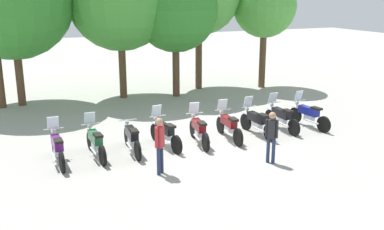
{
  "coord_description": "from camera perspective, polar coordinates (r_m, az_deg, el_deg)",
  "views": [
    {
      "loc": [
        -6.13,
        -13.67,
        5.2
      ],
      "look_at": [
        0.0,
        0.5,
        0.9
      ],
      "focal_mm": 41.55,
      "sensor_mm": 36.0,
      "label": 1
    }
  ],
  "objects": [
    {
      "name": "ground_plane",
      "position": [
        15.86,
        0.72,
        -3.58
      ],
      "size": [
        80.0,
        80.0,
        0.0
      ],
      "primitive_type": "plane",
      "color": "#9E9B93"
    },
    {
      "name": "motorcycle_0",
      "position": [
        14.48,
        -16.91,
        -4.0
      ],
      "size": [
        0.62,
        2.19,
        1.37
      ],
      "rotation": [
        0.0,
        0.0,
        1.59
      ],
      "color": "black",
      "rests_on": "ground_plane"
    },
    {
      "name": "motorcycle_1",
      "position": [
        14.7,
        -12.3,
        -3.38
      ],
      "size": [
        0.62,
        2.19,
        1.37
      ],
      "rotation": [
        0.0,
        0.0,
        1.62
      ],
      "color": "black",
      "rests_on": "ground_plane"
    },
    {
      "name": "motorcycle_2",
      "position": [
        14.92,
        -7.73,
        -2.93
      ],
      "size": [
        0.62,
        2.19,
        0.99
      ],
      "rotation": [
        0.0,
        0.0,
        1.52
      ],
      "color": "black",
      "rests_on": "ground_plane"
    },
    {
      "name": "motorcycle_3",
      "position": [
        15.32,
        -3.51,
        -2.26
      ],
      "size": [
        0.62,
        2.18,
        1.37
      ],
      "rotation": [
        0.0,
        0.0,
        1.7
      ],
      "color": "black",
      "rests_on": "ground_plane"
    },
    {
      "name": "motorcycle_4",
      "position": [
        15.62,
        0.87,
        -1.88
      ],
      "size": [
        0.67,
        2.18,
        1.37
      ],
      "rotation": [
        0.0,
        0.0,
        1.44
      ],
      "color": "black",
      "rests_on": "ground_plane"
    },
    {
      "name": "motorcycle_5",
      "position": [
        16.14,
        4.72,
        -1.36
      ],
      "size": [
        0.62,
        2.19,
        1.37
      ],
      "rotation": [
        0.0,
        0.0,
        1.5
      ],
      "color": "black",
      "rests_on": "ground_plane"
    },
    {
      "name": "motorcycle_6",
      "position": [
        16.73,
        8.31,
        -0.85
      ],
      "size": [
        0.62,
        2.19,
        1.37
      ],
      "rotation": [
        0.0,
        0.0,
        1.63
      ],
      "color": "black",
      "rests_on": "ground_plane"
    },
    {
      "name": "motorcycle_7",
      "position": [
        17.51,
        11.38,
        -0.26
      ],
      "size": [
        0.62,
        2.19,
        1.37
      ],
      "rotation": [
        0.0,
        0.0,
        1.59
      ],
      "color": "black",
      "rests_on": "ground_plane"
    },
    {
      "name": "motorcycle_8",
      "position": [
        18.11,
        14.73,
        0.05
      ],
      "size": [
        0.62,
        2.19,
        1.37
      ],
      "rotation": [
        0.0,
        0.0,
        1.69
      ],
      "color": "black",
      "rests_on": "ground_plane"
    },
    {
      "name": "person_0",
      "position": [
        12.92,
        -4.16,
        -3.41
      ],
      "size": [
        0.36,
        0.32,
        1.72
      ],
      "rotation": [
        0.0,
        0.0,
        5.39
      ],
      "color": "#232D4C",
      "rests_on": "ground_plane"
    },
    {
      "name": "person_1",
      "position": [
        13.96,
        10.18,
        -2.36
      ],
      "size": [
        0.34,
        0.34,
        1.65
      ],
      "rotation": [
        0.0,
        0.0,
        0.79
      ],
      "color": "#232D4C",
      "rests_on": "ground_plane"
    },
    {
      "name": "tree_3",
      "position": [
        22.39,
        -2.14,
        13.34
      ],
      "size": [
        4.18,
        4.18,
        6.44
      ],
      "color": "brown",
      "rests_on": "ground_plane"
    },
    {
      "name": "tree_5",
      "position": [
        24.89,
        9.32,
        13.61
      ],
      "size": [
        3.42,
        3.42,
        6.18
      ],
      "color": "brown",
      "rests_on": "ground_plane"
    }
  ]
}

